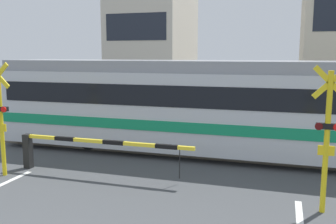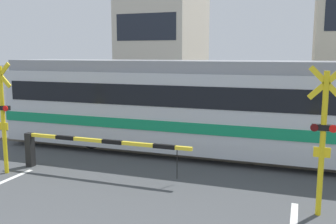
{
  "view_description": "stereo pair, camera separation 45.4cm",
  "coord_description": "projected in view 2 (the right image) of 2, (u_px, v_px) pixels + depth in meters",
  "views": [
    {
      "loc": [
        3.1,
        -2.93,
        3.24
      ],
      "look_at": [
        0.0,
        7.03,
        1.6
      ],
      "focal_mm": 40.0,
      "sensor_mm": 36.0,
      "label": 1
    },
    {
      "loc": [
        3.53,
        -2.79,
        3.24
      ],
      "look_at": [
        0.0,
        7.03,
        1.6
      ],
      "focal_mm": 40.0,
      "sensor_mm": 36.0,
      "label": 2
    }
  ],
  "objects": [
    {
      "name": "rail_track_near",
      "position": [
        180.0,
        156.0,
        11.81
      ],
      "size": [
        50.0,
        0.1,
        0.08
      ],
      "color": "#6B6051",
      "rests_on": "ground_plane"
    },
    {
      "name": "crossing_barrier_near",
      "position": [
        75.0,
        145.0,
        10.24
      ],
      "size": [
        4.96,
        0.2,
        0.99
      ],
      "color": "black",
      "rests_on": "ground_plane"
    },
    {
      "name": "crossing_signal_left",
      "position": [
        3.0,
        113.0,
        9.99
      ],
      "size": [
        0.68,
        0.15,
        3.01
      ],
      "color": "yellow",
      "rests_on": "ground_plane"
    },
    {
      "name": "building_left_of_street",
      "position": [
        165.0,
        36.0,
        29.06
      ],
      "size": [
        5.23,
        7.57,
        9.14
      ],
      "color": "beige",
      "rests_on": "ground_plane"
    },
    {
      "name": "rail_track_far",
      "position": [
        192.0,
        145.0,
        13.14
      ],
      "size": [
        50.0,
        0.1,
        0.08
      ],
      "color": "#6B6051",
      "rests_on": "ground_plane"
    },
    {
      "name": "crossing_barrier_far",
      "position": [
        265.0,
        119.0,
        14.27
      ],
      "size": [
        4.96,
        0.2,
        0.99
      ],
      "color": "black",
      "rests_on": "ground_plane"
    },
    {
      "name": "pedestrian",
      "position": [
        183.0,
        103.0,
        17.51
      ],
      "size": [
        0.38,
        0.22,
        1.62
      ],
      "color": "#33384C",
      "rests_on": "ground_plane"
    },
    {
      "name": "commuter_train",
      "position": [
        241.0,
        106.0,
        11.64
      ],
      "size": [
        16.05,
        2.66,
        3.01
      ],
      "color": "silver",
      "rests_on": "ground_plane"
    },
    {
      "name": "crossing_signal_right",
      "position": [
        323.0,
        135.0,
        7.33
      ],
      "size": [
        0.68,
        0.15,
        3.01
      ],
      "color": "yellow",
      "rests_on": "ground_plane"
    }
  ]
}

